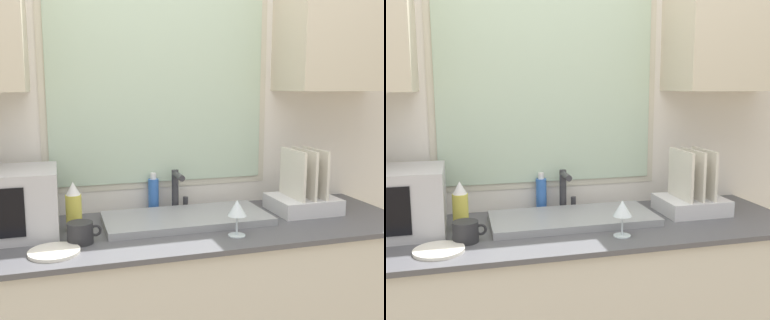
% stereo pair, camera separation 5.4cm
% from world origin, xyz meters
% --- Properties ---
extents(wall_back, '(6.00, 0.38, 2.60)m').
position_xyz_m(wall_back, '(0.00, 0.59, 1.43)').
color(wall_back, silver).
rests_on(wall_back, ground_plane).
extents(sink_basin, '(0.70, 0.32, 0.03)m').
position_xyz_m(sink_basin, '(0.06, 0.36, 0.93)').
color(sink_basin, gray).
rests_on(sink_basin, countertop).
extents(faucet, '(0.08, 0.14, 0.19)m').
position_xyz_m(faucet, '(0.06, 0.53, 1.03)').
color(faucet, '#333338').
rests_on(faucet, countertop).
extents(dish_rack, '(0.29, 0.25, 0.29)m').
position_xyz_m(dish_rack, '(0.61, 0.36, 0.99)').
color(dish_rack, silver).
rests_on(dish_rack, countertop).
extents(spray_bottle, '(0.06, 0.06, 0.20)m').
position_xyz_m(spray_bottle, '(-0.41, 0.37, 1.01)').
color(spray_bottle, '#D8CC4C').
rests_on(spray_bottle, countertop).
extents(soap_bottle, '(0.05, 0.05, 0.18)m').
position_xyz_m(soap_bottle, '(-0.04, 0.57, 1.00)').
color(soap_bottle, blue).
rests_on(soap_bottle, countertop).
extents(mug_near_sink, '(0.13, 0.10, 0.08)m').
position_xyz_m(mug_near_sink, '(-0.39, 0.21, 0.96)').
color(mug_near_sink, '#262628').
rests_on(mug_near_sink, countertop).
extents(wine_glass, '(0.07, 0.07, 0.14)m').
position_xyz_m(wine_glass, '(0.19, 0.12, 1.02)').
color(wine_glass, silver).
rests_on(wine_glass, countertop).
extents(small_plate, '(0.18, 0.18, 0.01)m').
position_xyz_m(small_plate, '(-0.48, 0.13, 0.92)').
color(small_plate, silver).
rests_on(small_plate, countertop).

